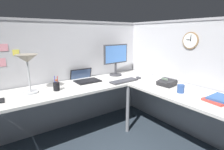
% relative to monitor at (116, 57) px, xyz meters
% --- Properties ---
extents(ground_plane, '(6.80, 6.80, 0.00)m').
position_rel_monitor_xyz_m(ground_plane, '(-0.30, -0.64, -1.02)').
color(ground_plane, '#2D3842').
extents(cubicle_wall_back, '(2.57, 0.12, 1.58)m').
position_rel_monitor_xyz_m(cubicle_wall_back, '(-0.66, 0.23, -0.23)').
color(cubicle_wall_back, '#B2B2B7').
rests_on(cubicle_wall_back, ground).
extents(cubicle_wall_right, '(0.12, 2.37, 1.58)m').
position_rel_monitor_xyz_m(cubicle_wall_right, '(0.57, -0.90, -0.23)').
color(cubicle_wall_right, '#B2B2B7').
rests_on(cubicle_wall_right, ground).
extents(desk, '(2.35, 2.15, 0.73)m').
position_rel_monitor_xyz_m(desk, '(-0.44, -0.69, -0.39)').
color(desk, silver).
rests_on(desk, ground).
extents(monitor, '(0.46, 0.20, 0.50)m').
position_rel_monitor_xyz_m(monitor, '(0.00, 0.00, 0.00)').
color(monitor, '#38383D').
rests_on(monitor, desk).
extents(laptop, '(0.34, 0.38, 0.22)m').
position_rel_monitor_xyz_m(laptop, '(-0.55, 0.02, -0.27)').
color(laptop, black).
rests_on(laptop, desk).
extents(keyboard, '(0.44, 0.16, 0.02)m').
position_rel_monitor_xyz_m(keyboard, '(-0.13, -0.38, -0.28)').
color(keyboard, '#38383D').
rests_on(keyboard, desk).
extents(computer_mouse, '(0.06, 0.10, 0.03)m').
position_rel_monitor_xyz_m(computer_mouse, '(0.15, -0.37, -0.28)').
color(computer_mouse, '#38383D').
rests_on(computer_mouse, desk).
extents(desk_lamp_dome, '(0.24, 0.24, 0.44)m').
position_rel_monitor_xyz_m(desk_lamp_dome, '(-1.31, -0.13, 0.07)').
color(desk_lamp_dome, '#B7BABF').
rests_on(desk_lamp_dome, desk).
extents(pen_cup, '(0.08, 0.08, 0.18)m').
position_rel_monitor_xyz_m(pen_cup, '(-1.04, -0.22, -0.24)').
color(pen_cup, black).
rests_on(pen_cup, desk).
extents(cell_phone, '(0.08, 0.15, 0.01)m').
position_rel_monitor_xyz_m(cell_phone, '(-1.62, -0.23, -0.29)').
color(cell_phone, black).
rests_on(cell_phone, desk).
extents(office_phone, '(0.20, 0.22, 0.11)m').
position_rel_monitor_xyz_m(office_phone, '(0.20, -0.85, -0.26)').
color(office_phone, '#232326').
rests_on(office_phone, desk).
extents(book_stack, '(0.30, 0.24, 0.04)m').
position_rel_monitor_xyz_m(book_stack, '(0.21, -1.51, -0.27)').
color(book_stack, '#BF3F38').
rests_on(book_stack, desk).
extents(coffee_mug, '(0.08, 0.08, 0.10)m').
position_rel_monitor_xyz_m(coffee_mug, '(0.11, -1.12, -0.25)').
color(coffee_mug, '#2D4C8C').
rests_on(coffee_mug, desk).
extents(wall_clock, '(0.04, 0.22, 0.22)m').
position_rel_monitor_xyz_m(wall_clock, '(0.52, -0.93, 0.28)').
color(wall_clock, olive).
extents(pinned_note_leftmost, '(0.08, 0.00, 0.10)m').
position_rel_monitor_xyz_m(pinned_note_leftmost, '(-1.54, 0.18, 0.04)').
color(pinned_note_leftmost, pink).
extents(pinned_note_middle, '(0.09, 0.00, 0.09)m').
position_rel_monitor_xyz_m(pinned_note_middle, '(-1.50, 0.18, 0.21)').
color(pinned_note_middle, pink).
extents(pinned_note_rightmost, '(0.07, 0.00, 0.07)m').
position_rel_monitor_xyz_m(pinned_note_rightmost, '(-1.38, 0.18, 0.15)').
color(pinned_note_rightmost, '#EAD84C').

